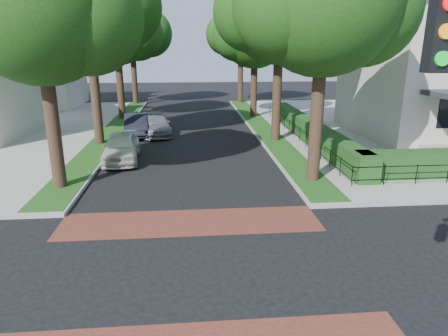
{
  "coord_description": "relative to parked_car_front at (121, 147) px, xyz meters",
  "views": [
    {
      "loc": [
        0.06,
        -9.59,
        5.88
      ],
      "look_at": [
        1.28,
        4.35,
        1.6
      ],
      "focal_mm": 32.0,
      "sensor_mm": 36.0,
      "label": 1
    }
  ],
  "objects": [
    {
      "name": "house_left_far",
      "position": [
        -11.89,
        20.62,
        4.28
      ],
      "size": [
        10.0,
        9.0,
        10.14
      ],
      "color": "beige",
      "rests_on": "sidewalk_nw"
    },
    {
      "name": "crosswalk_far",
      "position": [
        3.6,
        -8.17,
        -0.76
      ],
      "size": [
        9.0,
        2.2,
        0.01
      ],
      "primitive_type": "cube",
      "color": "brown",
      "rests_on": "ground"
    },
    {
      "name": "tree_left_mid",
      "position": [
        -1.79,
        3.87,
        7.58
      ],
      "size": [
        8.0,
        6.88,
        11.48
      ],
      "color": "black",
      "rests_on": "sidewalk_nw"
    },
    {
      "name": "fence_main_road",
      "position": [
        10.5,
        3.63,
        -0.16
      ],
      "size": [
        0.06,
        18.0,
        0.9
      ],
      "primitive_type": null,
      "color": "black",
      "rests_on": "sidewalk_ne"
    },
    {
      "name": "tree_left_back",
      "position": [
        -1.8,
        21.86,
        6.65
      ],
      "size": [
        7.75,
        6.66,
        10.44
      ],
      "color": "black",
      "rests_on": "sidewalk_nw"
    },
    {
      "name": "grass_strip_ne",
      "position": [
        9.0,
        7.73,
        -0.6
      ],
      "size": [
        1.6,
        29.8,
        0.02
      ],
      "primitive_type": "cube",
      "color": "#214D16",
      "rests_on": "sidewalk_ne"
    },
    {
      "name": "parked_car_middle",
      "position": [
        -0.0,
        6.38,
        -0.04
      ],
      "size": [
        2.01,
        4.51,
        1.44
      ],
      "primitive_type": "imported",
      "rotation": [
        0.0,
        0.0,
        0.11
      ],
      "color": "#1E212E",
      "rests_on": "ground"
    },
    {
      "name": "tree_right_near",
      "position": [
        9.2,
        -4.14,
        6.87
      ],
      "size": [
        7.75,
        6.67,
        10.66
      ],
      "color": "black",
      "rests_on": "sidewalk_ne"
    },
    {
      "name": "ground",
      "position": [
        3.6,
        -11.37,
        -0.76
      ],
      "size": [
        120.0,
        120.0,
        0.0
      ],
      "primitive_type": "plane",
      "color": "black",
      "rests_on": "ground"
    },
    {
      "name": "sidewalk_ne",
      "position": [
        23.1,
        7.63,
        -0.69
      ],
      "size": [
        30.0,
        30.0,
        0.15
      ],
      "primitive_type": "cube",
      "color": "gray",
      "rests_on": "ground"
    },
    {
      "name": "tree_left_far",
      "position": [
        -1.8,
        12.84,
        6.36
      ],
      "size": [
        7.0,
        6.02,
        9.86
      ],
      "color": "black",
      "rests_on": "sidewalk_nw"
    },
    {
      "name": "grass_strip_nw",
      "position": [
        -1.8,
        7.73,
        -0.6
      ],
      "size": [
        1.6,
        29.8,
        0.02
      ],
      "primitive_type": "cube",
      "color": "#214D16",
      "rests_on": "sidewalk_nw"
    },
    {
      "name": "tree_right_mid",
      "position": [
        9.21,
        3.88,
        7.23
      ],
      "size": [
        8.25,
        7.09,
        11.22
      ],
      "color": "black",
      "rests_on": "sidewalk_ne"
    },
    {
      "name": "tree_left_near",
      "position": [
        -1.8,
        -4.14,
        6.51
      ],
      "size": [
        7.5,
        6.45,
        10.2
      ],
      "color": "black",
      "rests_on": "sidewalk_nw"
    },
    {
      "name": "parked_car_front",
      "position": [
        0.0,
        0.0,
        0.0
      ],
      "size": [
        2.08,
        4.57,
        1.52
      ],
      "primitive_type": "imported",
      "rotation": [
        0.0,
        0.0,
        0.06
      ],
      "color": "beige",
      "rests_on": "ground"
    },
    {
      "name": "tree_right_back",
      "position": [
        9.2,
        21.86,
        6.51
      ],
      "size": [
        7.5,
        6.45,
        10.2
      ],
      "color": "black",
      "rests_on": "sidewalk_ne"
    },
    {
      "name": "tree_right_far",
      "position": [
        9.2,
        12.85,
        6.15
      ],
      "size": [
        7.25,
        6.23,
        9.74
      ],
      "color": "black",
      "rests_on": "sidewalk_ne"
    },
    {
      "name": "hedge_main_road",
      "position": [
        11.3,
        3.63,
        -0.01
      ],
      "size": [
        1.0,
        18.0,
        1.2
      ],
      "primitive_type": "cube",
      "color": "#184116",
      "rests_on": "sidewalk_ne"
    },
    {
      "name": "parked_car_rear",
      "position": [
        1.3,
        6.61,
        -0.07
      ],
      "size": [
        2.53,
        4.99,
        1.39
      ],
      "primitive_type": "imported",
      "rotation": [
        0.0,
        0.0,
        0.13
      ],
      "color": "slate",
      "rests_on": "ground"
    }
  ]
}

